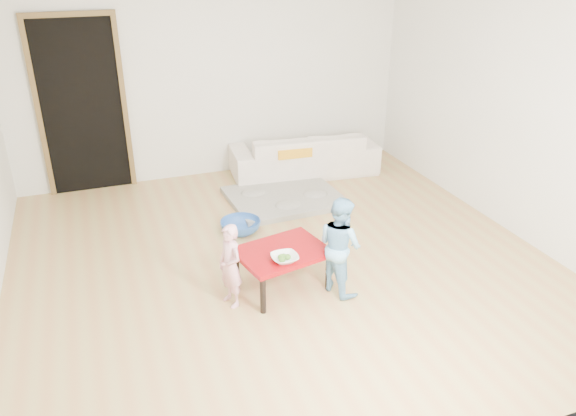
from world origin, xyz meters
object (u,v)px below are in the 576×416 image
bowl (285,258)px  child_blue (340,245)px  basin (241,226)px  sofa (304,153)px  red_table (282,269)px  child_pink (230,266)px

bowl → child_blue: bearing=-1.7°
child_blue → basin: size_ratio=2.08×
sofa → red_table: 2.77m
red_table → bowl: 0.29m
sofa → bowl: (-1.24, -2.68, 0.13)m
basin → red_table: bearing=-87.0°
sofa → red_table: sofa is taller
red_table → child_blue: bearing=-23.2°
child_blue → child_pink: bearing=65.3°
red_table → child_pink: (-0.48, -0.08, 0.18)m
child_blue → bowl: bearing=70.7°
child_pink → basin: 1.33m
sofa → child_blue: child_blue is taller
red_table → child_blue: 0.56m
child_blue → basin: child_blue is taller
bowl → child_blue: 0.50m
red_table → child_pink: 0.52m
bowl → child_blue: child_blue is taller
red_table → child_pink: size_ratio=1.03×
sofa → basin: sofa is taller
sofa → child_pink: (-1.68, -2.58, 0.09)m
bowl → child_pink: 0.46m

